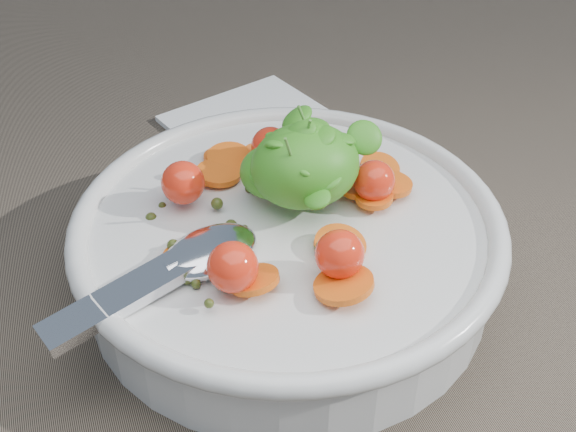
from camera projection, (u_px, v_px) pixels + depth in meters
name	position (u px, v px, depth m)	size (l,w,h in m)	color
ground	(270.00, 315.00, 0.50)	(6.00, 6.00, 0.00)	#6D5F4E
bowl	(288.00, 242.00, 0.51)	(0.32, 0.30, 0.13)	silver
napkin	(252.00, 122.00, 0.70)	(0.14, 0.13, 0.01)	white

